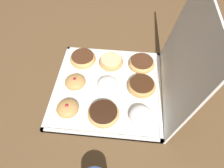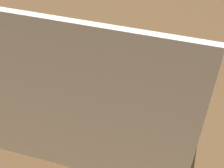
{
  "view_description": "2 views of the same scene",
  "coord_description": "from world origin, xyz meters",
  "px_view_note": "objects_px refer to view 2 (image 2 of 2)",
  "views": [
    {
      "loc": [
        0.54,
        0.07,
        0.73
      ],
      "look_at": [
        0.01,
        0.02,
        0.05
      ],
      "focal_mm": 35.08,
      "sensor_mm": 36.0,
      "label": 1
    },
    {
      "loc": [
        -0.19,
        0.61,
        0.6
      ],
      "look_at": [
        -0.0,
        -0.01,
        0.04
      ],
      "focal_mm": 54.68,
      "sensor_mm": 36.0,
      "label": 2
    }
  ],
  "objects_px": {
    "chocolate_frosted_donut_0": "(172,69)",
    "chocolate_frosted_donut_6": "(150,142)",
    "jelly_filled_donut_1": "(123,58)",
    "donut_box": "(110,96)",
    "chocolate_frosted_donut_7": "(94,129)",
    "jelly_filled_donut_2": "(81,50)",
    "powdered_filled_donut_4": "(110,88)",
    "chocolate_frosted_donut_5": "(60,78)",
    "powdered_filled_donut_8": "(36,115)",
    "glazed_ring_donut_3": "(161,101)"
  },
  "relations": [
    {
      "from": "chocolate_frosted_donut_0",
      "to": "chocolate_frosted_donut_6",
      "type": "height_order",
      "value": "same"
    },
    {
      "from": "jelly_filled_donut_1",
      "to": "donut_box",
      "type": "bearing_deg",
      "value": 90.46
    },
    {
      "from": "jelly_filled_donut_1",
      "to": "chocolate_frosted_donut_0",
      "type": "bearing_deg",
      "value": 177.21
    },
    {
      "from": "chocolate_frosted_donut_7",
      "to": "jelly_filled_donut_2",
      "type": "bearing_deg",
      "value": -63.86
    },
    {
      "from": "donut_box",
      "to": "jelly_filled_donut_2",
      "type": "distance_m",
      "value": 0.19
    },
    {
      "from": "powdered_filled_donut_4",
      "to": "chocolate_frosted_donut_5",
      "type": "height_order",
      "value": "powdered_filled_donut_4"
    },
    {
      "from": "jelly_filled_donut_1",
      "to": "powdered_filled_donut_8",
      "type": "bearing_deg",
      "value": 64.02
    },
    {
      "from": "chocolate_frosted_donut_5",
      "to": "chocolate_frosted_donut_0",
      "type": "bearing_deg",
      "value": -155.46
    },
    {
      "from": "chocolate_frosted_donut_5",
      "to": "chocolate_frosted_donut_6",
      "type": "relative_size",
      "value": 1.04
    },
    {
      "from": "donut_box",
      "to": "chocolate_frosted_donut_0",
      "type": "relative_size",
      "value": 3.81
    },
    {
      "from": "powdered_filled_donut_8",
      "to": "chocolate_frosted_donut_7",
      "type": "bearing_deg",
      "value": -179.63
    },
    {
      "from": "glazed_ring_donut_3",
      "to": "chocolate_frosted_donut_6",
      "type": "height_order",
      "value": "chocolate_frosted_donut_6"
    },
    {
      "from": "donut_box",
      "to": "jelly_filled_donut_2",
      "type": "bearing_deg",
      "value": -46.63
    },
    {
      "from": "donut_box",
      "to": "jelly_filled_donut_1",
      "type": "height_order",
      "value": "jelly_filled_donut_1"
    },
    {
      "from": "jelly_filled_donut_2",
      "to": "chocolate_frosted_donut_5",
      "type": "bearing_deg",
      "value": 87.0
    },
    {
      "from": "donut_box",
      "to": "glazed_ring_donut_3",
      "type": "height_order",
      "value": "glazed_ring_donut_3"
    },
    {
      "from": "donut_box",
      "to": "glazed_ring_donut_3",
      "type": "bearing_deg",
      "value": 178.57
    },
    {
      "from": "donut_box",
      "to": "jelly_filled_donut_2",
      "type": "height_order",
      "value": "jelly_filled_donut_2"
    },
    {
      "from": "donut_box",
      "to": "powdered_filled_donut_4",
      "type": "bearing_deg",
      "value": -145.85
    },
    {
      "from": "jelly_filled_donut_1",
      "to": "chocolate_frosted_donut_6",
      "type": "relative_size",
      "value": 0.75
    },
    {
      "from": "donut_box",
      "to": "chocolate_frosted_donut_6",
      "type": "distance_m",
      "value": 0.19
    },
    {
      "from": "glazed_ring_donut_3",
      "to": "chocolate_frosted_donut_0",
      "type": "bearing_deg",
      "value": -91.36
    },
    {
      "from": "donut_box",
      "to": "jelly_filled_donut_2",
      "type": "relative_size",
      "value": 5.25
    },
    {
      "from": "powdered_filled_donut_8",
      "to": "jelly_filled_donut_2",
      "type": "bearing_deg",
      "value": -91.04
    },
    {
      "from": "jelly_filled_donut_2",
      "to": "chocolate_frosted_donut_5",
      "type": "relative_size",
      "value": 0.71
    },
    {
      "from": "donut_box",
      "to": "chocolate_frosted_donut_5",
      "type": "distance_m",
      "value": 0.14
    },
    {
      "from": "chocolate_frosted_donut_5",
      "to": "glazed_ring_donut_3",
      "type": "bearing_deg",
      "value": 178.55
    },
    {
      "from": "chocolate_frosted_donut_5",
      "to": "chocolate_frosted_donut_7",
      "type": "bearing_deg",
      "value": 135.08
    },
    {
      "from": "donut_box",
      "to": "chocolate_frosted_donut_6",
      "type": "relative_size",
      "value": 3.88
    },
    {
      "from": "chocolate_frosted_donut_7",
      "to": "powdered_filled_donut_8",
      "type": "bearing_deg",
      "value": 0.37
    },
    {
      "from": "jelly_filled_donut_2",
      "to": "powdered_filled_donut_4",
      "type": "xyz_separation_m",
      "value": [
        -0.13,
        0.13,
        0.0
      ]
    },
    {
      "from": "jelly_filled_donut_2",
      "to": "glazed_ring_donut_3",
      "type": "distance_m",
      "value": 0.3
    },
    {
      "from": "chocolate_frosted_donut_0",
      "to": "donut_box",
      "type": "bearing_deg",
      "value": 43.22
    },
    {
      "from": "chocolate_frosted_donut_5",
      "to": "chocolate_frosted_donut_6",
      "type": "distance_m",
      "value": 0.3
    },
    {
      "from": "chocolate_frosted_donut_0",
      "to": "chocolate_frosted_donut_5",
      "type": "height_order",
      "value": "chocolate_frosted_donut_0"
    },
    {
      "from": "glazed_ring_donut_3",
      "to": "chocolate_frosted_donut_6",
      "type": "distance_m",
      "value": 0.13
    },
    {
      "from": "chocolate_frosted_donut_0",
      "to": "powdered_filled_donut_4",
      "type": "height_order",
      "value": "powdered_filled_donut_4"
    },
    {
      "from": "jelly_filled_donut_1",
      "to": "chocolate_frosted_donut_7",
      "type": "height_order",
      "value": "jelly_filled_donut_1"
    },
    {
      "from": "jelly_filled_donut_1",
      "to": "chocolate_frosted_donut_5",
      "type": "bearing_deg",
      "value": 44.11
    },
    {
      "from": "jelly_filled_donut_2",
      "to": "chocolate_frosted_donut_5",
      "type": "distance_m",
      "value": 0.13
    },
    {
      "from": "chocolate_frosted_donut_0",
      "to": "chocolate_frosted_donut_7",
      "type": "height_order",
      "value": "chocolate_frosted_donut_7"
    },
    {
      "from": "glazed_ring_donut_3",
      "to": "chocolate_frosted_donut_7",
      "type": "height_order",
      "value": "chocolate_frosted_donut_7"
    },
    {
      "from": "chocolate_frosted_donut_0",
      "to": "chocolate_frosted_donut_6",
      "type": "xyz_separation_m",
      "value": [
        0.0,
        0.26,
        -0.0
      ]
    },
    {
      "from": "chocolate_frosted_donut_5",
      "to": "powdered_filled_donut_8",
      "type": "bearing_deg",
      "value": 90.81
    },
    {
      "from": "chocolate_frosted_donut_0",
      "to": "chocolate_frosted_donut_6",
      "type": "bearing_deg",
      "value": 89.39
    },
    {
      "from": "jelly_filled_donut_1",
      "to": "chocolate_frosted_donut_6",
      "type": "xyz_separation_m",
      "value": [
        -0.13,
        0.27,
        -0.0
      ]
    },
    {
      "from": "jelly_filled_donut_1",
      "to": "chocolate_frosted_donut_7",
      "type": "xyz_separation_m",
      "value": [
        -0.01,
        0.27,
        0.0
      ]
    },
    {
      "from": "jelly_filled_donut_2",
      "to": "chocolate_frosted_donut_6",
      "type": "xyz_separation_m",
      "value": [
        -0.26,
        0.27,
        -0.0
      ]
    },
    {
      "from": "chocolate_frosted_donut_6",
      "to": "powdered_filled_donut_8",
      "type": "xyz_separation_m",
      "value": [
        0.27,
        0.0,
        0.0
      ]
    },
    {
      "from": "chocolate_frosted_donut_0",
      "to": "jelly_filled_donut_2",
      "type": "bearing_deg",
      "value": -1.94
    }
  ]
}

